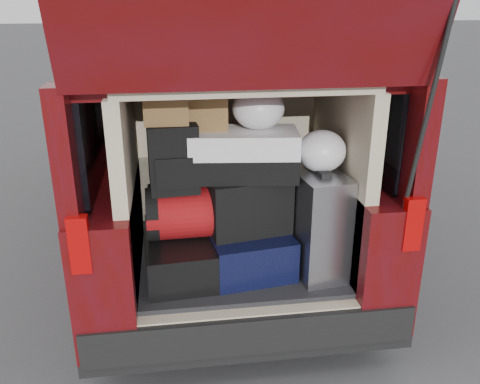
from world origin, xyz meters
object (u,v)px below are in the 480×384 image
object	(u,v)px
black_soft_case	(248,204)
backpack	(174,159)
black_hardshell	(182,256)
twotone_duffel	(243,154)
silver_roller	(317,224)
red_duffel	(187,212)
navy_hardshell	(246,247)

from	to	relation	value
black_soft_case	backpack	distance (m)	0.53
black_hardshell	twotone_duffel	bearing A→B (deg)	0.19
silver_roller	red_duffel	size ratio (longest dim) A/B	1.36
navy_hardshell	twotone_duffel	size ratio (longest dim) A/B	0.95
black_hardshell	red_duffel	distance (m)	0.28
black_hardshell	twotone_duffel	xyz separation A→B (m)	(0.38, 0.03, 0.62)
red_duffel	black_soft_case	size ratio (longest dim) A/B	0.99
black_hardshell	silver_roller	distance (m)	0.84
black_hardshell	backpack	world-z (taller)	backpack
silver_roller	twotone_duffel	world-z (taller)	twotone_duffel
black_hardshell	twotone_duffel	world-z (taller)	twotone_duffel
black_hardshell	navy_hardshell	distance (m)	0.41
red_duffel	black_soft_case	bearing A→B (deg)	-3.63
silver_roller	red_duffel	world-z (taller)	silver_roller
navy_hardshell	silver_roller	world-z (taller)	silver_roller
black_hardshell	backpack	size ratio (longest dim) A/B	1.50
twotone_duffel	red_duffel	bearing A→B (deg)	-173.74
silver_roller	black_soft_case	xyz separation A→B (m)	(-0.40, 0.10, 0.11)
navy_hardshell	twotone_duffel	distance (m)	0.61
navy_hardshell	red_duffel	world-z (taller)	red_duffel
navy_hardshell	backpack	bearing A→B (deg)	179.01
backpack	twotone_duffel	xyz separation A→B (m)	(0.41, 0.04, -0.00)
black_hardshell	navy_hardshell	bearing A→B (deg)	1.31
silver_roller	backpack	bearing A→B (deg)	166.78
black_soft_case	backpack	xyz separation A→B (m)	(-0.43, -0.03, 0.31)
black_hardshell	silver_roller	bearing A→B (deg)	-10.14
red_duffel	black_soft_case	distance (m)	0.37
silver_roller	red_duffel	xyz separation A→B (m)	(-0.77, 0.12, 0.07)
black_hardshell	navy_hardshell	size ratio (longest dim) A/B	1.01
backpack	silver_roller	bearing A→B (deg)	-9.40
navy_hardshell	silver_roller	size ratio (longest dim) A/B	0.92
navy_hardshell	silver_roller	xyz separation A→B (m)	(0.41, -0.12, 0.19)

